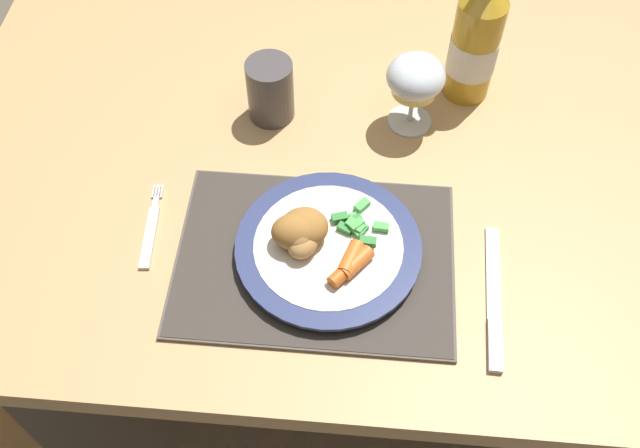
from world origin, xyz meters
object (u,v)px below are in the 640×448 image
Objects in this scene: table_knife at (494,309)px; bottle at (476,41)px; drinking_cup at (270,89)px; fork at (151,231)px; dining_table at (327,181)px; dinner_plate at (328,248)px; wine_glass at (415,80)px.

bottle reaches higher than table_knife.
drinking_cup is (-0.30, -0.08, -0.05)m from bottle.
fork is 0.66× the size of table_knife.
bottle is (0.21, 0.12, 0.20)m from dining_table.
fork is at bearing -144.35° from bottle.
wine_glass is at bearing 67.42° from dinner_plate.
dinner_plate is 2.00× the size of wine_glass.
dinner_plate reaches higher than dining_table.
wine_glass reaches higher than dining_table.
drinking_cup is (-0.21, -0.00, -0.04)m from wine_glass.
bottle reaches higher than fork.
dining_table is 0.37m from table_knife.
fork is (-0.24, 0.02, -0.01)m from dinner_plate.
table_knife is at bearing -70.72° from wine_glass.
fork is 0.27m from drinking_cup.
dinner_plate is 0.24m from fork.
table_knife is 0.40m from bottle.
dinner_plate is (0.02, -0.21, 0.12)m from dining_table.
table_knife is (0.21, -0.06, -0.01)m from dinner_plate.
drinking_cup is at bearing 59.75° from fork.
table_knife is at bearing -9.99° from fork.
bottle is at bearing 30.35° from dining_table.
bottle is at bearing 35.65° from fork.
bottle reaches higher than wine_glass.
bottle is (0.43, 0.31, 0.10)m from fork.
dining_table is 8.21× the size of fork.
drinking_cup is at bearing -179.98° from wine_glass.
dining_table is 5.44× the size of table_knife.
wine_glass reaches higher than fork.
dinner_plate reaches higher than table_knife.
table_knife is (0.46, -0.08, 0.00)m from fork.
dining_table is at bearing 94.70° from dinner_plate.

